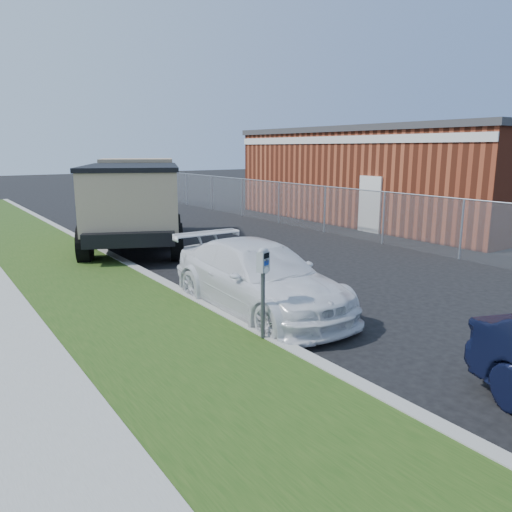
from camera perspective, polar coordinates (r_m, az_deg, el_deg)
ground at (r=11.03m, az=9.01°, el=-5.12°), size 120.00×120.00×0.00m
streetside at (r=10.26m, az=-23.13°, el=-6.91°), size 6.12×50.00×0.15m
chainlink_fence at (r=19.85m, az=7.89°, el=6.33°), size 0.06×30.06×30.00m
brick_building at (r=24.83m, az=16.80°, el=9.09°), size 9.20×14.20×4.17m
parking_meter at (r=8.16m, az=0.81°, el=-1.99°), size 0.25×0.20×1.53m
white_wagon at (r=10.12m, az=0.35°, el=-2.48°), size 1.98×4.78×1.38m
dump_truck at (r=17.65m, az=-13.66°, el=6.53°), size 5.40×7.75×2.87m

